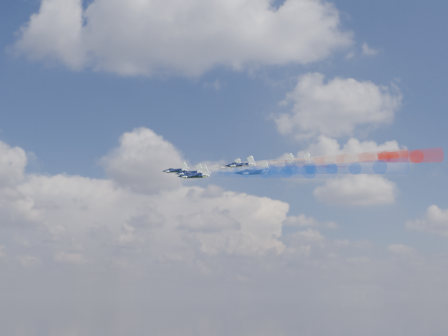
# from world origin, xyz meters

# --- Properties ---
(jet_lead) EXTENTS (13.67, 13.34, 6.22)m
(jet_lead) POSITION_xyz_m (-16.39, 24.77, 162.84)
(jet_lead) COLOR black
(trail_lead) EXTENTS (27.93, 21.89, 7.83)m
(trail_lead) POSITION_xyz_m (0.20, 13.01, 160.58)
(trail_lead) COLOR white
(jet_inner_left) EXTENTS (13.67, 13.34, 6.22)m
(jet_inner_left) POSITION_xyz_m (-10.39, 11.60, 159.03)
(jet_inner_left) COLOR black
(trail_inner_left) EXTENTS (27.93, 21.89, 7.83)m
(trail_inner_left) POSITION_xyz_m (6.19, -0.16, 156.77)
(trail_inner_left) COLOR blue
(jet_inner_right) EXTENTS (13.67, 13.34, 6.22)m
(jet_inner_right) POSITION_xyz_m (-1.15, 24.96, 163.72)
(jet_inner_right) COLOR black
(trail_inner_right) EXTENTS (27.93, 21.89, 7.83)m
(trail_inner_right) POSITION_xyz_m (15.44, 13.19, 161.46)
(trail_inner_right) COLOR red
(jet_outer_left) EXTENTS (13.67, 13.34, 6.22)m
(jet_outer_left) POSITION_xyz_m (-7.57, -1.40, 155.39)
(jet_outer_left) COLOR black
(trail_outer_left) EXTENTS (27.93, 21.89, 7.83)m
(trail_outer_left) POSITION_xyz_m (9.02, -13.16, 153.13)
(trail_outer_left) COLOR blue
(jet_center_third) EXTENTS (13.67, 13.34, 6.22)m
(jet_center_third) POSITION_xyz_m (2.70, 10.33, 160.60)
(jet_center_third) COLOR black
(trail_center_third) EXTENTS (27.93, 21.89, 7.83)m
(trail_center_third) POSITION_xyz_m (19.28, -1.43, 158.34)
(trail_center_third) COLOR white
(jet_outer_right) EXTENTS (13.67, 13.34, 6.22)m
(jet_outer_right) POSITION_xyz_m (13.34, 25.67, 165.00)
(jet_outer_right) COLOR black
(trail_outer_right) EXTENTS (27.93, 21.89, 7.83)m
(trail_outer_right) POSITION_xyz_m (29.92, 13.90, 162.74)
(trail_outer_right) COLOR red
(jet_rear_left) EXTENTS (13.67, 13.34, 6.22)m
(jet_rear_left) POSITION_xyz_m (6.21, -0.91, 156.08)
(jet_rear_left) COLOR black
(trail_rear_left) EXTENTS (27.93, 21.89, 7.83)m
(trail_rear_left) POSITION_xyz_m (22.80, -12.67, 153.82)
(trail_rear_left) COLOR blue
(jet_rear_right) EXTENTS (13.67, 13.34, 6.22)m
(jet_rear_right) POSITION_xyz_m (16.86, 11.47, 161.33)
(jet_rear_right) COLOR black
(trail_rear_right) EXTENTS (27.93, 21.89, 7.83)m
(trail_rear_right) POSITION_xyz_m (33.45, -0.29, 159.07)
(trail_rear_right) COLOR red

